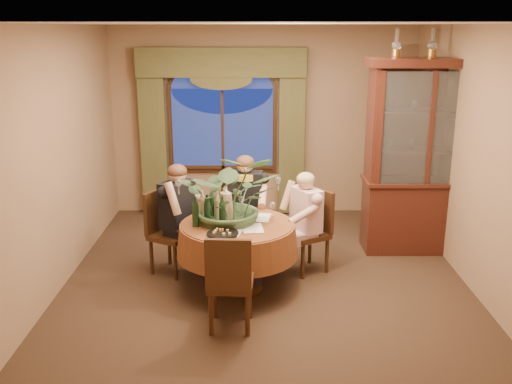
{
  "coord_description": "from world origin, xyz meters",
  "views": [
    {
      "loc": [
        -0.12,
        -6.0,
        2.77
      ],
      "look_at": [
        -0.11,
        -0.25,
        1.1
      ],
      "focal_mm": 40.0,
      "sensor_mm": 36.0,
      "label": 1
    }
  ],
  "objects_px": {
    "stoneware_vase": "(226,207)",
    "wine_bottle_3": "(222,212)",
    "olive_bowl": "(240,222)",
    "chair_right": "(307,232)",
    "chair_front_left": "(230,281)",
    "chair_back": "(171,233)",
    "dining_table": "(238,256)",
    "wine_bottle_1": "(217,207)",
    "chair_back_right": "(238,221)",
    "wine_bottle_0": "(195,212)",
    "oil_lamp_center": "(432,43)",
    "person_pink": "(306,223)",
    "oil_lamp_left": "(397,43)",
    "person_scarf": "(246,207)",
    "oil_lamp_right": "(468,43)",
    "person_back": "(178,219)",
    "wine_bottle_2": "(203,205)",
    "china_cabinet": "(423,158)",
    "centerpiece_plant": "(231,162)",
    "wine_bottle_4": "(212,203)",
    "wine_bottle_5": "(207,210)"
  },
  "relations": [
    {
      "from": "dining_table",
      "to": "person_scarf",
      "type": "height_order",
      "value": "person_scarf"
    },
    {
      "from": "centerpiece_plant",
      "to": "wine_bottle_2",
      "type": "height_order",
      "value": "centerpiece_plant"
    },
    {
      "from": "person_scarf",
      "to": "wine_bottle_5",
      "type": "distance_m",
      "value": 1.02
    },
    {
      "from": "stoneware_vase",
      "to": "oil_lamp_right",
      "type": "bearing_deg",
      "value": 20.45
    },
    {
      "from": "person_scarf",
      "to": "wine_bottle_2",
      "type": "xyz_separation_m",
      "value": [
        -0.45,
        -0.76,
        0.26
      ]
    },
    {
      "from": "stoneware_vase",
      "to": "olive_bowl",
      "type": "bearing_deg",
      "value": -39.33
    },
    {
      "from": "stoneware_vase",
      "to": "wine_bottle_4",
      "type": "bearing_deg",
      "value": 148.25
    },
    {
      "from": "wine_bottle_5",
      "to": "wine_bottle_2",
      "type": "bearing_deg",
      "value": 112.04
    },
    {
      "from": "wine_bottle_1",
      "to": "person_scarf",
      "type": "bearing_deg",
      "value": 70.27
    },
    {
      "from": "oil_lamp_left",
      "to": "olive_bowl",
      "type": "bearing_deg",
      "value": -147.27
    },
    {
      "from": "centerpiece_plant",
      "to": "wine_bottle_4",
      "type": "distance_m",
      "value": 0.54
    },
    {
      "from": "chair_right",
      "to": "chair_front_left",
      "type": "bearing_deg",
      "value": 117.35
    },
    {
      "from": "oil_lamp_center",
      "to": "oil_lamp_right",
      "type": "xyz_separation_m",
      "value": [
        0.42,
        0.0,
        0.0
      ]
    },
    {
      "from": "wine_bottle_0",
      "to": "wine_bottle_3",
      "type": "height_order",
      "value": "same"
    },
    {
      "from": "chair_right",
      "to": "wine_bottle_1",
      "type": "xyz_separation_m",
      "value": [
        -1.01,
        -0.39,
        0.44
      ]
    },
    {
      "from": "oil_lamp_center",
      "to": "person_pink",
      "type": "xyz_separation_m",
      "value": [
        -1.5,
        -0.72,
        -1.98
      ]
    },
    {
      "from": "wine_bottle_2",
      "to": "oil_lamp_left",
      "type": "bearing_deg",
      "value": 24.7
    },
    {
      "from": "chair_back",
      "to": "person_pink",
      "type": "distance_m",
      "value": 1.56
    },
    {
      "from": "chair_front_left",
      "to": "person_scarf",
      "type": "distance_m",
      "value": 1.73
    },
    {
      "from": "chair_right",
      "to": "person_pink",
      "type": "bearing_deg",
      "value": 119.91
    },
    {
      "from": "chair_right",
      "to": "centerpiece_plant",
      "type": "distance_m",
      "value": 1.3
    },
    {
      "from": "oil_lamp_center",
      "to": "person_pink",
      "type": "distance_m",
      "value": 2.59
    },
    {
      "from": "olive_bowl",
      "to": "wine_bottle_2",
      "type": "bearing_deg",
      "value": 159.98
    },
    {
      "from": "chair_back",
      "to": "chair_right",
      "type": "bearing_deg",
      "value": 120.02
    },
    {
      "from": "chair_back_right",
      "to": "wine_bottle_0",
      "type": "distance_m",
      "value": 1.11
    },
    {
      "from": "dining_table",
      "to": "wine_bottle_1",
      "type": "distance_m",
      "value": 0.59
    },
    {
      "from": "china_cabinet",
      "to": "olive_bowl",
      "type": "xyz_separation_m",
      "value": [
        -2.25,
        -1.17,
        -0.43
      ]
    },
    {
      "from": "dining_table",
      "to": "person_back",
      "type": "xyz_separation_m",
      "value": [
        -0.7,
        0.46,
        0.27
      ]
    },
    {
      "from": "chair_back",
      "to": "stoneware_vase",
      "type": "bearing_deg",
      "value": 91.71
    },
    {
      "from": "chair_right",
      "to": "person_pink",
      "type": "height_order",
      "value": "person_pink"
    },
    {
      "from": "stoneware_vase",
      "to": "wine_bottle_3",
      "type": "distance_m",
      "value": 0.19
    },
    {
      "from": "chair_back_right",
      "to": "person_back",
      "type": "xyz_separation_m",
      "value": [
        -0.69,
        -0.38,
        0.17
      ]
    },
    {
      "from": "person_scarf",
      "to": "wine_bottle_3",
      "type": "height_order",
      "value": "person_scarf"
    },
    {
      "from": "oil_lamp_center",
      "to": "wine_bottle_1",
      "type": "height_order",
      "value": "oil_lamp_center"
    },
    {
      "from": "oil_lamp_left",
      "to": "person_pink",
      "type": "relative_size",
      "value": 0.28
    },
    {
      "from": "person_scarf",
      "to": "wine_bottle_3",
      "type": "xyz_separation_m",
      "value": [
        -0.23,
        -0.97,
        0.26
      ]
    },
    {
      "from": "chair_back",
      "to": "person_scarf",
      "type": "xyz_separation_m",
      "value": [
        0.85,
        0.45,
        0.17
      ]
    },
    {
      "from": "wine_bottle_4",
      "to": "wine_bottle_3",
      "type": "bearing_deg",
      "value": -65.68
    },
    {
      "from": "oil_lamp_right",
      "to": "person_scarf",
      "type": "xyz_separation_m",
      "value": [
        -2.62,
        -0.27,
        -1.93
      ]
    },
    {
      "from": "dining_table",
      "to": "wine_bottle_3",
      "type": "distance_m",
      "value": 0.57
    },
    {
      "from": "person_scarf",
      "to": "oil_lamp_center",
      "type": "bearing_deg",
      "value": -168.18
    },
    {
      "from": "olive_bowl",
      "to": "wine_bottle_3",
      "type": "relative_size",
      "value": 0.47
    },
    {
      "from": "chair_back_right",
      "to": "wine_bottle_4",
      "type": "relative_size",
      "value": 2.91
    },
    {
      "from": "chair_front_left",
      "to": "olive_bowl",
      "type": "height_order",
      "value": "chair_front_left"
    },
    {
      "from": "oil_lamp_right",
      "to": "chair_back_right",
      "type": "xyz_separation_m",
      "value": [
        -2.71,
        -0.3,
        -2.11
      ]
    },
    {
      "from": "person_back",
      "to": "centerpiece_plant",
      "type": "distance_m",
      "value": 1.05
    },
    {
      "from": "dining_table",
      "to": "chair_front_left",
      "type": "bearing_deg",
      "value": -92.82
    },
    {
      "from": "oil_lamp_right",
      "to": "olive_bowl",
      "type": "xyz_separation_m",
      "value": [
        -2.67,
        -1.17,
        -1.81
      ]
    },
    {
      "from": "wine_bottle_1",
      "to": "centerpiece_plant",
      "type": "bearing_deg",
      "value": 12.74
    },
    {
      "from": "olive_bowl",
      "to": "chair_front_left",
      "type": "bearing_deg",
      "value": -94.76
    }
  ]
}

